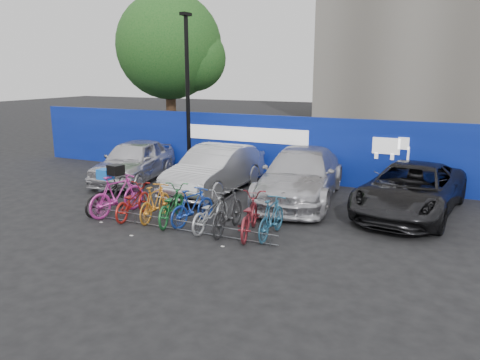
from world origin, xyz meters
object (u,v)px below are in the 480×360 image
Objects in this scene: car_3 at (411,189)px; bike_1 at (117,195)px; car_2 at (301,175)px; car_0 at (134,161)px; bike_3 at (155,202)px; bike_9 at (272,217)px; bike_2 at (133,201)px; bike_4 at (171,205)px; bike_rack at (176,224)px; bike_7 at (228,211)px; bike_5 at (193,206)px; car_1 at (216,169)px; bike_0 at (107,196)px; tree at (174,49)px; bike_6 at (210,212)px; bike_8 at (249,215)px; lamppost at (188,91)px.

bike_1 is at bearing -146.64° from car_3.
car_0 is at bearing 173.91° from car_2.
bike_3 is 0.98× the size of bike_9.
bike_4 is at bearing 176.77° from bike_2.
bike_7 is (1.26, 0.46, 0.40)m from bike_rack.
bike_4 reaches higher than bike_5.
car_1 is 2.55× the size of bike_0.
car_1 is 6.20m from car_3.
bike_4 is (-5.75, -3.58, -0.22)m from car_3.
bike_7 reaches higher than bike_5.
bike_4 is (0.52, -0.01, -0.00)m from bike_3.
tree is 11.66m from car_2.
bike_rack is 2.49m from bike_9.
bike_2 is at bearing 2.39° from bike_6.
car_2 is at bearing -36.35° from tree.
bike_8 is (0.57, 0.03, -0.05)m from bike_7.
lamppost is 3.69× the size of bike_3.
bike_7 reaches higher than bike_rack.
bike_7 is at bearing -51.14° from lamppost.
bike_1 is 4.08m from bike_8.
bike_3 is (-6.27, -3.57, -0.22)m from car_3.
tree is 8.16m from car_0.
car_3 is 6.77m from bike_4.
bike_1 is 1.17× the size of bike_5.
car_2 reaches higher than bike_6.
bike_0 is at bearing 13.53° from bike_5.
lamppost reaches higher than bike_8.
bike_rack is at bearing 179.78° from bike_1.
bike_3 is at bearing 179.89° from bike_2.
lamppost reaches higher than bike_5.
bike_0 is (-7.98, -3.54, -0.23)m from car_3.
lamppost is at bearing 118.07° from bike_rack.
bike_5 is (-5.14, -3.47, -0.22)m from car_3.
bike_9 is (2.86, 0.08, 0.01)m from bike_4.
lamppost reaches higher than bike_rack.
bike_4 is (1.22, 0.07, 0.03)m from bike_2.
bike_6 is 0.90× the size of bike_8.
bike_0 reaches higher than bike_6.
bike_1 is (-1.32, -3.46, -0.20)m from car_1.
tree is 9.89m from car_1.
car_0 is 2.32× the size of bike_1.
car_0 is at bearing -55.96° from bike_4.
bike_9 is (4.64, 0.12, -0.08)m from bike_1.
car_3 reaches higher than bike_3.
tree is 1.73× the size of car_0.
car_1 reaches higher than bike_2.
bike_4 is at bearing 0.87° from bike_9.
bike_0 is at bearing 2.65° from bike_1.
car_2 is 5.64m from bike_1.
tree reaches higher than bike_9.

